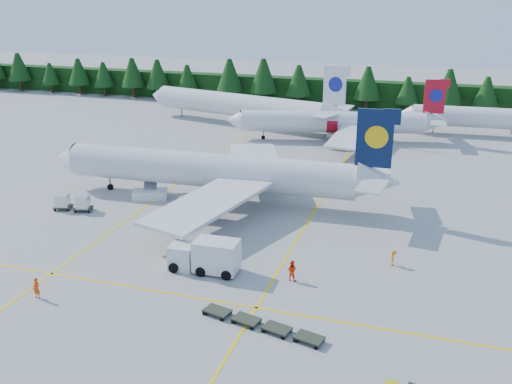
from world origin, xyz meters
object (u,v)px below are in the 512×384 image
(airliner_navy, at_px, (203,170))
(airstairs, at_px, (150,192))
(airliner_red, at_px, (328,122))
(service_truck, at_px, (204,255))

(airliner_navy, relative_size, airstairs, 6.68)
(airliner_red, xyz_separation_m, airstairs, (-15.91, -35.66, -2.41))
(airliner_red, bearing_deg, airliner_navy, -118.59)
(airliner_navy, bearing_deg, airstairs, -167.69)
(airliner_navy, distance_m, airstairs, 7.46)
(airliner_navy, height_order, service_truck, airliner_navy)
(airliner_navy, bearing_deg, airliner_red, 72.66)
(airliner_navy, xyz_separation_m, airliner_red, (9.27, 33.96, -0.54))
(service_truck, bearing_deg, airstairs, 129.51)
(airstairs, relative_size, service_truck, 0.98)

